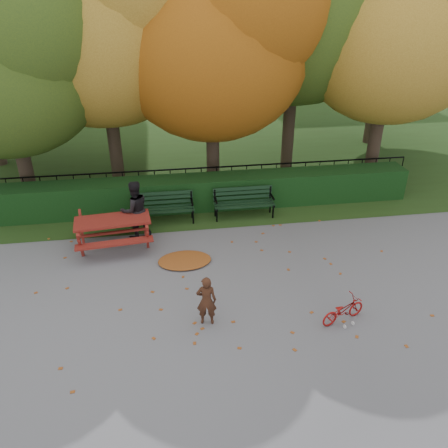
{
  "coord_description": "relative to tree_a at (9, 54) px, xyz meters",
  "views": [
    {
      "loc": [
        -1.23,
        -7.89,
        6.08
      ],
      "look_at": [
        0.17,
        1.42,
        1.0
      ],
      "focal_mm": 35.0,
      "sensor_mm": 36.0,
      "label": 1
    }
  ],
  "objects": [
    {
      "name": "ground",
      "position": [
        5.19,
        -5.58,
        -4.52
      ],
      "size": [
        90.0,
        90.0,
        0.0
      ],
      "primitive_type": "plane",
      "color": "gray",
      "rests_on": "ground"
    },
    {
      "name": "tree_g",
      "position": [
        13.52,
        4.18,
        0.85
      ],
      "size": [
        6.3,
        6.0,
        8.55
      ],
      "color": "#32261C",
      "rests_on": "ground"
    },
    {
      "name": "picnic_table",
      "position": [
        2.57,
        -3.14,
        -3.88
      ],
      "size": [
        2.07,
        1.74,
        0.94
      ],
      "rotation": [
        0.0,
        0.0,
        0.1
      ],
      "color": "maroon",
      "rests_on": "ground"
    },
    {
      "name": "tree_e",
      "position": [
        11.71,
        0.19,
        0.56
      ],
      "size": [
        6.09,
        5.8,
        8.16
      ],
      "color": "#32261C",
      "rests_on": "ground"
    },
    {
      "name": "hedge",
      "position": [
        5.19,
        -1.08,
        -4.02
      ],
      "size": [
        13.0,
        0.9,
        1.0
      ],
      "primitive_type": "cube",
      "color": "black",
      "rests_on": "ground"
    },
    {
      "name": "tree_c",
      "position": [
        6.02,
        0.38,
        0.3
      ],
      "size": [
        6.3,
        6.0,
        8.0
      ],
      "color": "#32261C",
      "rests_on": "ground"
    },
    {
      "name": "tree_b",
      "position": [
        2.74,
        1.17,
        0.88
      ],
      "size": [
        6.72,
        6.4,
        8.79
      ],
      "color": "#32261C",
      "rests_on": "ground"
    },
    {
      "name": "bench_left",
      "position": [
        3.89,
        -1.88,
        -4.0
      ],
      "size": [
        1.8,
        0.57,
        0.88
      ],
      "color": "black",
      "rests_on": "ground"
    },
    {
      "name": "bench_right",
      "position": [
        6.29,
        -1.88,
        -4.0
      ],
      "size": [
        1.8,
        0.57,
        0.88
      ],
      "color": "black",
      "rests_on": "ground"
    },
    {
      "name": "grass_strip",
      "position": [
        5.19,
        8.42,
        -4.52
      ],
      "size": [
        90.0,
        90.0,
        0.0
      ],
      "primitive_type": "plane",
      "color": "#223A14",
      "rests_on": "ground"
    },
    {
      "name": "adult",
      "position": [
        3.14,
        -2.68,
        -3.7
      ],
      "size": [
        0.97,
        0.87,
        1.65
      ],
      "primitive_type": "imported",
      "rotation": [
        0.0,
        0.0,
        3.51
      ],
      "color": "black",
      "rests_on": "ground"
    },
    {
      "name": "child",
      "position": [
        4.64,
        -6.51,
        -3.96
      ],
      "size": [
        0.44,
        0.32,
        1.12
      ],
      "primitive_type": "imported",
      "rotation": [
        0.0,
        0.0,
        3.0
      ],
      "color": "#3E2114",
      "rests_on": "ground"
    },
    {
      "name": "bicycle",
      "position": [
        7.42,
        -6.87,
        -4.25
      ],
      "size": [
        1.1,
        0.68,
        0.55
      ],
      "primitive_type": "imported",
      "rotation": [
        0.0,
        0.0,
        1.9
      ],
      "color": "maroon",
      "rests_on": "ground"
    },
    {
      "name": "iron_fence",
      "position": [
        5.19,
        -0.28,
        -3.98
      ],
      "size": [
        14.0,
        0.04,
        1.02
      ],
      "color": "black",
      "rests_on": "ground"
    },
    {
      "name": "tree_a",
      "position": [
        0.0,
        0.0,
        0.0
      ],
      "size": [
        5.88,
        5.6,
        7.48
      ],
      "color": "#32261C",
      "rests_on": "ground"
    },
    {
      "name": "leaf_pile",
      "position": [
        4.35,
        -4.17,
        -4.47
      ],
      "size": [
        1.61,
        1.4,
        0.09
      ],
      "primitive_type": "ellipsoid",
      "rotation": [
        0.0,
        0.0,
        0.42
      ],
      "color": "brown",
      "rests_on": "ground"
    },
    {
      "name": "leaf_scatter",
      "position": [
        5.19,
        -5.28,
        -4.51
      ],
      "size": [
        9.0,
        5.7,
        0.01
      ],
      "primitive_type": null,
      "color": "brown",
      "rests_on": "ground"
    }
  ]
}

